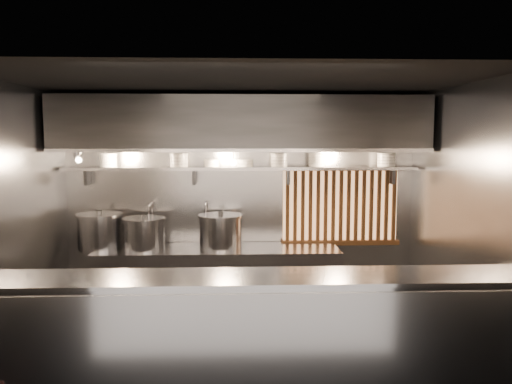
{
  "coord_description": "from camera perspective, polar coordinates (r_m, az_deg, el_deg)",
  "views": [
    {
      "loc": [
        -0.06,
        -4.96,
        2.26
      ],
      "look_at": [
        0.16,
        0.55,
        1.66
      ],
      "focal_mm": 35.0,
      "sensor_mm": 36.0,
      "label": 1
    }
  ],
  "objects": [
    {
      "name": "stock_pot_left",
      "position": [
        6.47,
        -17.39,
        -4.25
      ],
      "size": [
        0.74,
        0.74,
        0.48
      ],
      "rotation": [
        0.0,
        0.0,
        -0.4
      ],
      "color": "#9B9BA1",
      "rests_on": "cooking_bench"
    },
    {
      "name": "heat_lamp",
      "position": [
        6.1,
        -19.83,
        4.01
      ],
      "size": [
        0.25,
        0.35,
        0.2
      ],
      "color": "#9B9BA1",
      "rests_on": "exhaust_hood"
    },
    {
      "name": "wood_screen",
      "position": [
        6.62,
        9.64,
        -1.55
      ],
      "size": [
        1.56,
        0.09,
        1.04
      ],
      "color": "#FFB572",
      "rests_on": "wall_back"
    },
    {
      "name": "bowl_stack_6",
      "position": [
        6.57,
        14.68,
        3.58
      ],
      "size": [
        0.24,
        0.24,
        0.17
      ],
      "color": "white",
      "rests_on": "bowl_shelf"
    },
    {
      "name": "bowl_stack_0",
      "position": [
        6.49,
        -16.46,
        3.5
      ],
      "size": [
        0.22,
        0.22,
        0.17
      ],
      "color": "white",
      "rests_on": "bowl_shelf"
    },
    {
      "name": "exhaust_hood",
      "position": [
        6.07,
        -1.69,
        7.73
      ],
      "size": [
        4.4,
        0.81,
        0.65
      ],
      "color": "#2D2D30",
      "rests_on": "ceiling"
    },
    {
      "name": "faucet_left",
      "position": [
        6.49,
        -11.89,
        -2.39
      ],
      "size": [
        0.04,
        0.3,
        0.5
      ],
      "color": "silver",
      "rests_on": "wall_back"
    },
    {
      "name": "bowl_stack_2",
      "position": [
        6.3,
        -5.08,
        3.31
      ],
      "size": [
        0.2,
        0.2,
        0.09
      ],
      "color": "white",
      "rests_on": "bowl_shelf"
    },
    {
      "name": "faucet_right",
      "position": [
        6.41,
        -5.71,
        -2.39
      ],
      "size": [
        0.04,
        0.3,
        0.5
      ],
      "color": "silver",
      "rests_on": "wall_back"
    },
    {
      "name": "bowl_stack_5",
      "position": [
        6.37,
        6.93,
        3.67
      ],
      "size": [
        0.22,
        0.22,
        0.17
      ],
      "color": "white",
      "rests_on": "bowl_shelf"
    },
    {
      "name": "pendant_bulb",
      "position": [
        6.17,
        -2.61,
        3.41
      ],
      "size": [
        0.09,
        0.09,
        0.19
      ],
      "color": "#2D2D30",
      "rests_on": "exhaust_hood"
    },
    {
      "name": "stock_pot_mid",
      "position": [
        6.28,
        -12.67,
        -4.63
      ],
      "size": [
        0.59,
        0.59,
        0.43
      ],
      "rotation": [
        0.0,
        0.0,
        0.13
      ],
      "color": "#9B9BA1",
      "rests_on": "cooking_bench"
    },
    {
      "name": "wall_right",
      "position": [
        5.54,
        22.46,
        -3.21
      ],
      "size": [
        0.0,
        3.0,
        3.0
      ],
      "primitive_type": "plane",
      "rotation": [
        1.57,
        0.0,
        -1.57
      ],
      "color": "gray",
      "rests_on": "floor"
    },
    {
      "name": "wall_back",
      "position": [
        6.52,
        -1.7,
        -1.4
      ],
      "size": [
        4.5,
        0.0,
        4.5
      ],
      "primitive_type": "plane",
      "rotation": [
        1.57,
        0.0,
        0.0
      ],
      "color": "gray",
      "rests_on": "floor"
    },
    {
      "name": "stock_pot_right",
      "position": [
        6.21,
        -4.07,
        -4.49
      ],
      "size": [
        0.66,
        0.66,
        0.46
      ],
      "rotation": [
        0.0,
        0.0,
        0.22
      ],
      "color": "#9B9BA1",
      "rests_on": "cooking_bench"
    },
    {
      "name": "bowl_stack_3",
      "position": [
        6.29,
        -1.29,
        3.33
      ],
      "size": [
        0.22,
        0.22,
        0.09
      ],
      "color": "white",
      "rests_on": "bowl_shelf"
    },
    {
      "name": "floor",
      "position": [
        5.45,
        -1.48,
        -18.3
      ],
      "size": [
        4.5,
        4.5,
        0.0
      ],
      "primitive_type": "plane",
      "color": "black",
      "rests_on": "ground"
    },
    {
      "name": "bowl_stack_4",
      "position": [
        6.31,
        2.67,
        3.68
      ],
      "size": [
        0.22,
        0.22,
        0.17
      ],
      "color": "white",
      "rests_on": "bowl_shelf"
    },
    {
      "name": "wall_left",
      "position": [
        5.49,
        -25.75,
        -3.44
      ],
      "size": [
        0.0,
        3.0,
        3.0
      ],
      "primitive_type": "plane",
      "rotation": [
        1.57,
        0.0,
        1.57
      ],
      "color": "gray",
      "rests_on": "floor"
    },
    {
      "name": "bowl_shelf",
      "position": [
        6.3,
        -1.69,
        2.72
      ],
      "size": [
        4.4,
        0.34,
        0.04
      ],
      "primitive_type": "cube",
      "color": "#9B9BA1",
      "rests_on": "wall_back"
    },
    {
      "name": "serving_counter",
      "position": [
        4.35,
        -1.31,
        -16.74
      ],
      "size": [
        4.5,
        0.56,
        1.13
      ],
      "color": "#9B9BA1",
      "rests_on": "floor"
    },
    {
      "name": "bowl_stack_1",
      "position": [
        6.33,
        -8.79,
        3.62
      ],
      "size": [
        0.24,
        0.24,
        0.17
      ],
      "color": "white",
      "rests_on": "bowl_shelf"
    },
    {
      "name": "ceiling",
      "position": [
        4.99,
        -1.57,
        12.39
      ],
      "size": [
        4.5,
        4.5,
        0.0
      ],
      "primitive_type": "plane",
      "rotation": [
        3.14,
        0.0,
        0.0
      ],
      "color": "black",
      "rests_on": "wall_back"
    },
    {
      "name": "cooking_bench",
      "position": [
        6.36,
        -4.38,
        -10.37
      ],
      "size": [
        3.0,
        0.7,
        0.9
      ],
      "primitive_type": "cube",
      "color": "#9B9BA1",
      "rests_on": "floor"
    }
  ]
}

